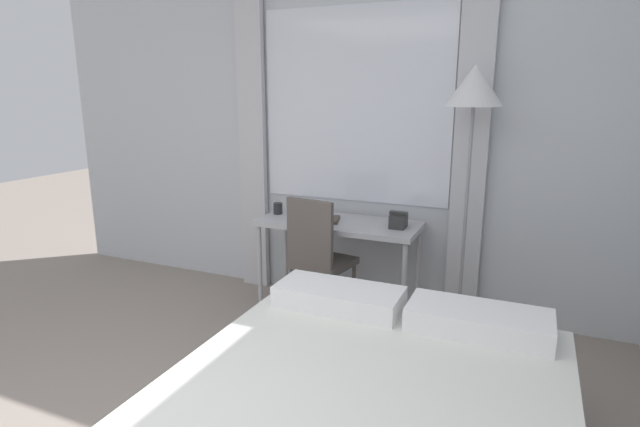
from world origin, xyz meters
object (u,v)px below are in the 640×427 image
object	(u,v)px
telephone	(398,220)
book	(320,219)
desk_chair	(318,254)
desk	(339,229)
standing_lamp	(474,102)
mug	(278,208)

from	to	relation	value
telephone	book	world-z (taller)	telephone
desk_chair	book	bearing A→B (deg)	118.16
desk_chair	telephone	xyz separation A→B (m)	(0.54, 0.23, 0.26)
desk	telephone	xyz separation A→B (m)	(0.47, -0.01, 0.12)
standing_lamp	mug	distance (m)	1.70
standing_lamp	telephone	world-z (taller)	standing_lamp
desk_chair	mug	world-z (taller)	desk_chair
desk_chair	standing_lamp	distance (m)	1.51
book	mug	xyz separation A→B (m)	(-0.41, 0.07, 0.03)
book	standing_lamp	bearing A→B (deg)	3.14
desk_chair	standing_lamp	bearing A→B (deg)	24.22
standing_lamp	telephone	xyz separation A→B (m)	(-0.47, -0.02, -0.84)
desk	book	bearing A→B (deg)	-159.78
telephone	book	xyz separation A→B (m)	(-0.60, -0.04, -0.04)
desk_chair	telephone	distance (m)	0.64
desk	mug	xyz separation A→B (m)	(-0.54, 0.02, 0.11)
desk	book	xyz separation A→B (m)	(-0.13, -0.05, 0.08)
standing_lamp	book	world-z (taller)	standing_lamp
standing_lamp	desk_chair	bearing A→B (deg)	-166.19
desk_chair	telephone	bearing A→B (deg)	33.32
desk	desk_chair	distance (m)	0.28
desk_chair	mug	xyz separation A→B (m)	(-0.47, 0.26, 0.25)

